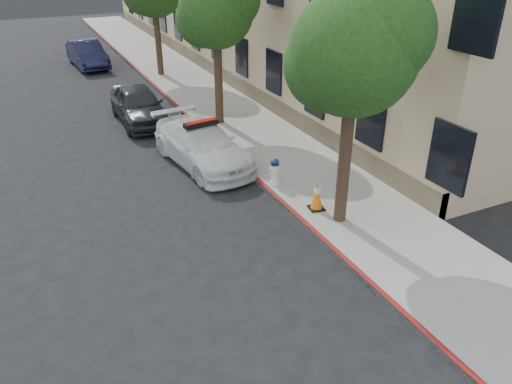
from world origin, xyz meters
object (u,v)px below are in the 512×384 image
Objects in this scene: parked_car_far at (87,54)px; fire_hydrant at (275,172)px; police_car at (202,145)px; parked_car_mid at (139,105)px; traffic_cone at (317,196)px.

fire_hydrant is (2.42, -17.35, -0.16)m from parked_car_far.
police_car is 4.82m from parked_car_mid.
parked_car_far is 5.40× the size of fire_hydrant.
police_car reaches higher than parked_car_mid.
parked_car_far is 5.59× the size of traffic_cone.
traffic_cone is at bearing -75.10° from parked_car_mid.
fire_hydrant is at bearing 99.96° from traffic_cone.
police_car is 14.91m from parked_car_far.
fire_hydrant reaches higher than traffic_cone.
traffic_cone is (2.73, -19.10, -0.17)m from parked_car_far.
parked_car_mid is 7.52m from fire_hydrant.
police_car is at bearing 138.31° from fire_hydrant.
parked_car_mid is 5.46× the size of traffic_cone.
police_car is 1.11× the size of parked_car_far.
fire_hydrant is at bearing -86.77° from parked_car_far.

